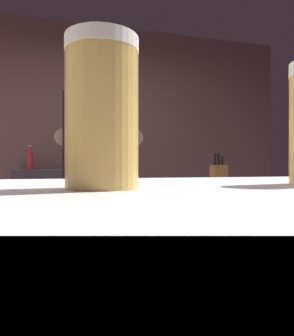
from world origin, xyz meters
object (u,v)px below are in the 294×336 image
Objects in this scene: bartender at (99,196)px; pint_glass_near at (102,114)px; mixing_bowl at (4,195)px; bottle_vinegar at (30,160)px; chefs_knife at (137,196)px; bottle_hot_sauce at (89,161)px; knife_block at (219,179)px.

pint_glass_near is (-0.14, -1.18, 0.19)m from bartender.
bottle_vinegar reaches higher than mixing_bowl.
bartender is 6.90× the size of bottle_vinegar.
bottle_vinegar is at bearing 23.12° from bartender.
pint_glass_near is at bearing -177.77° from bartender.
chefs_knife is (0.78, -0.11, -0.02)m from mixing_bowl.
bartender reaches higher than bottle_hot_sauce.
chefs_knife is at bearing -173.80° from knife_block.
knife_block is 1.94m from pint_glass_near.
bottle_hot_sauce is (0.62, 1.36, 0.23)m from mixing_bowl.
bartender reaches higher than chefs_knife.
mixing_bowl is at bearing -91.28° from bottle_vinegar.
pint_glass_near is at bearing -121.78° from knife_block.
knife_block is 0.61m from chefs_knife.
mixing_bowl is (-0.50, 0.52, -0.02)m from bartender.
chefs_knife is 1.65m from pint_glass_near.
bartender is at bearing -75.84° from bottle_vinegar.
chefs_knife is 1.04× the size of bottle_hot_sauce.
bottle_hot_sauce is at bearing 65.36° from mixing_bowl.
bartender is 0.49m from chefs_knife.
bottle_vinegar reaches higher than knife_block.
knife_block reaches higher than mixing_bowl.
knife_block is 1.60m from bottle_hot_sauce.
bartender reaches higher than pint_glass_near.
bottle_hot_sauce is at bearing 85.14° from pint_glass_near.
bartender is 11.00× the size of pint_glass_near.
bartender is 9.65× the size of mixing_bowl.
bartender is at bearing -151.95° from knife_block.
mixing_bowl is 0.75× the size of bottle_hot_sauce.
pint_glass_near is at bearing -83.78° from bottle_vinegar.
chefs_knife is (-0.60, -0.07, -0.10)m from knife_block.
knife_block is (0.88, 0.47, 0.06)m from bartender.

